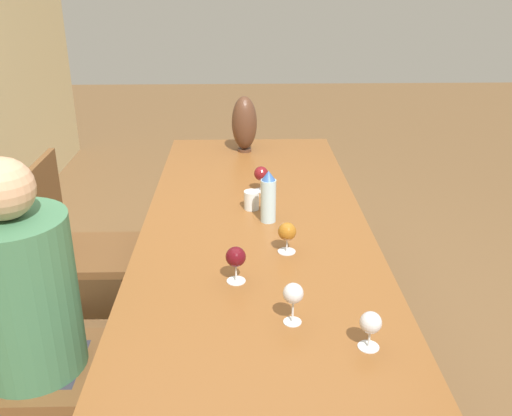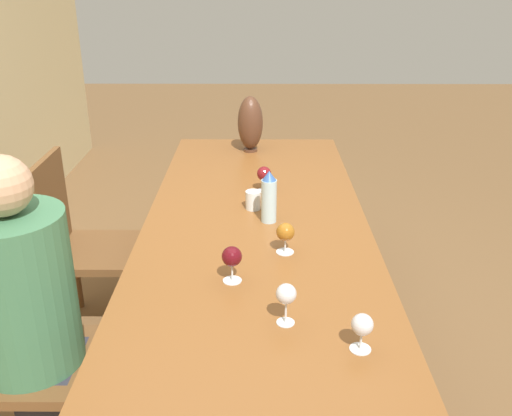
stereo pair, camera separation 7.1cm
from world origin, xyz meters
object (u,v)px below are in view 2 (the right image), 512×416
water_bottle (269,197)px  wine_glass_4 (232,257)px  wine_glass_1 (285,233)px  person_near (29,314)px  wine_glass_3 (362,326)px  vase (250,123)px  wine_glass_0 (286,295)px  chair_near (12,350)px  water_tumbler (253,200)px  wine_glass_2 (264,174)px  chair_far (82,241)px

water_bottle → wine_glass_4: (-0.52, 0.14, -0.02)m
wine_glass_1 → person_near: person_near is taller
person_near → wine_glass_3: bearing=-105.1°
vase → wine_glass_0: 1.82m
chair_near → wine_glass_3: bearing=-104.0°
wine_glass_3 → wine_glass_4: bearing=45.2°
wine_glass_0 → person_near: bearing=79.6°
person_near → vase: bearing=-24.7°
wine_glass_0 → chair_near: 1.05m
water_tumbler → wine_glass_2: wine_glass_2 is taller
wine_glass_0 → wine_glass_4: wine_glass_0 is taller
wine_glass_4 → chair_far: bearing=45.5°
wine_glass_3 → chair_far: (1.18, 1.20, -0.32)m
wine_glass_4 → person_near: 0.74m
wine_glass_1 → water_tumbler: bearing=16.7°
wine_glass_1 → wine_glass_4: (-0.22, 0.20, 0.01)m
wine_glass_4 → person_near: bearing=97.6°
wine_glass_3 → wine_glass_0: bearing=58.1°
wine_glass_3 → chair_near: bearing=76.0°
person_near → wine_glass_0: bearing=-100.4°
wine_glass_0 → wine_glass_2: (1.15, 0.06, -0.02)m
wine_glass_3 → chair_near: 1.28m
water_tumbler → chair_far: size_ratio=0.09×
chair_near → chair_far: (0.88, 0.00, 0.00)m
water_tumbler → wine_glass_0: size_ratio=0.62×
wine_glass_1 → person_near: (-0.32, 0.91, -0.17)m
wine_glass_4 → wine_glass_3: bearing=-134.8°
water_tumbler → chair_near: (-0.76, 0.87, -0.28)m
wine_glass_2 → chair_far: (-0.10, 0.92, -0.33)m
water_tumbler → wine_glass_0: bearing=-173.0°
person_near → chair_far: bearing=5.7°
water_bottle → vase: 1.04m
chair_far → water_bottle: bearing=-105.9°
wine_glass_4 → chair_near: bearing=96.8°
wine_glass_0 → wine_glass_3: (-0.13, -0.22, -0.02)m
wine_glass_0 → wine_glass_2: bearing=3.0°
water_bottle → wine_glass_4: 0.54m
water_tumbler → water_bottle: bearing=-153.0°
water_tumbler → wine_glass_1: wine_glass_1 is taller
wine_glass_0 → wine_glass_3: size_ratio=1.16×
wine_glass_2 → wine_glass_4: wine_glass_4 is taller
wine_glass_4 → chair_near: (-0.10, 0.80, -0.33)m
wine_glass_2 → person_near: bearing=139.7°
wine_glass_2 → wine_glass_3: size_ratio=1.06×
wine_glass_2 → person_near: size_ratio=0.10×
vase → wine_glass_4: (-1.55, 0.04, -0.08)m
chair_far → vase: bearing=-48.0°
wine_glass_4 → chair_far: chair_far is taller
chair_near → person_near: 0.18m
vase → wine_glass_1: 1.34m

